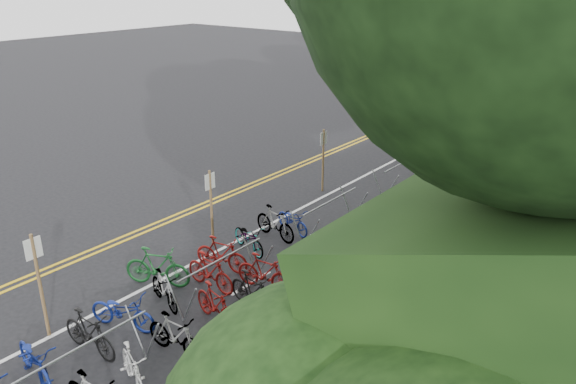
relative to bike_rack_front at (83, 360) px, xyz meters
The scene contains 9 objects.
ground 3.82m from the bike_rack_front, 158.30° to the left, with size 120.00×120.00×0.00m, color black.
road_markings 11.84m from the bike_rack_front, 103.81° to the left, with size 7.47×80.00×0.01m.
red_curb 13.59m from the bike_rack_front, 80.45° to the left, with size 0.25×28.00×0.10m, color maroon.
bike_rack_front is the anchor object (origin of this frame).
bike_racks_rest 14.38m from the bike_rack_front, 91.80° to the left, with size 1.14×23.00×1.17m.
signpost_near 2.68m from the bike_rack_front, 166.59° to the left, with size 0.08×0.40×2.66m.
signposts_rest 15.64m from the bike_rack_front, 100.51° to the left, with size 0.08×18.40×2.50m.
bike_front 4.37m from the bike_rack_front, 121.56° to the left, with size 1.90×0.54×1.14m, color #144C1E.
bike_valet 3.41m from the bike_rack_front, 98.67° to the left, with size 3.50×12.10×1.07m.
Camera 1 is at (12.32, -6.00, 8.08)m, focal length 35.00 mm.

